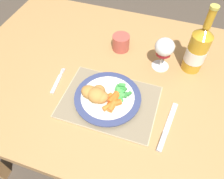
# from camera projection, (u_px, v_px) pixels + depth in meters

# --- Properties ---
(ground_plane) EXTENTS (6.00, 6.00, 0.00)m
(ground_plane) POSITION_uv_depth(u_px,v_px,m) (111.00, 145.00, 1.50)
(ground_plane) COLOR #4C4238
(dining_table) EXTENTS (1.25, 0.91, 0.74)m
(dining_table) POSITION_uv_depth(u_px,v_px,m) (110.00, 85.00, 0.98)
(dining_table) COLOR #AD7F4C
(dining_table) RESTS_ON ground
(placemat) EXTENTS (0.35, 0.26, 0.01)m
(placemat) POSITION_uv_depth(u_px,v_px,m) (109.00, 101.00, 0.81)
(placemat) COLOR tan
(placemat) RESTS_ON dining_table
(dinner_plate) EXTENTS (0.25, 0.25, 0.02)m
(dinner_plate) POSITION_uv_depth(u_px,v_px,m) (108.00, 98.00, 0.81)
(dinner_plate) COLOR white
(dinner_plate) RESTS_ON placemat
(breaded_croquettes) EXTENTS (0.12, 0.09, 0.05)m
(breaded_croquettes) POSITION_uv_depth(u_px,v_px,m) (96.00, 94.00, 0.78)
(breaded_croquettes) COLOR #B77F3D
(breaded_croquettes) RESTS_ON dinner_plate
(green_beans_pile) EXTENTS (0.07, 0.08, 0.02)m
(green_beans_pile) POSITION_uv_depth(u_px,v_px,m) (121.00, 92.00, 0.81)
(green_beans_pile) COLOR #4CA84C
(green_beans_pile) RESTS_ON dinner_plate
(glazed_carrots) EXTENTS (0.07, 0.09, 0.02)m
(glazed_carrots) POSITION_uv_depth(u_px,v_px,m) (112.00, 102.00, 0.77)
(glazed_carrots) COLOR orange
(glazed_carrots) RESTS_ON dinner_plate
(fork) EXTENTS (0.03, 0.14, 0.01)m
(fork) POSITION_uv_depth(u_px,v_px,m) (57.00, 82.00, 0.87)
(fork) COLOR silver
(fork) RESTS_ON dining_table
(table_knife) EXTENTS (0.04, 0.21, 0.01)m
(table_knife) POSITION_uv_depth(u_px,v_px,m) (166.00, 130.00, 0.74)
(table_knife) COLOR silver
(table_knife) RESTS_ON dining_table
(wine_glass) EXTENTS (0.08, 0.08, 0.14)m
(wine_glass) POSITION_uv_depth(u_px,v_px,m) (164.00, 49.00, 0.85)
(wine_glass) COLOR silver
(wine_glass) RESTS_ON dining_table
(bottle) EXTENTS (0.08, 0.08, 0.29)m
(bottle) POSITION_uv_depth(u_px,v_px,m) (197.00, 49.00, 0.85)
(bottle) COLOR gold
(bottle) RESTS_ON dining_table
(drinking_cup) EXTENTS (0.08, 0.08, 0.07)m
(drinking_cup) POSITION_uv_depth(u_px,v_px,m) (121.00, 42.00, 0.97)
(drinking_cup) COLOR #B24C42
(drinking_cup) RESTS_ON dining_table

